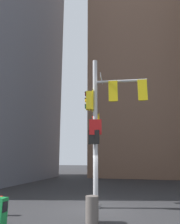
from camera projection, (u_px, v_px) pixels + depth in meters
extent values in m
plane|color=#2D2D30|center=(96.00, 208.00, 10.20)|extent=(120.00, 120.00, 0.00)
cube|color=brown|center=(137.00, 15.00, 35.84)|extent=(13.72, 13.72, 52.61)
cylinder|color=#B2B2B5|center=(95.00, 129.00, 11.02)|extent=(0.25, 0.25, 7.72)
cylinder|color=gray|center=(96.00, 206.00, 10.21)|extent=(0.45, 0.45, 0.16)
cylinder|color=#B2B2B5|center=(121.00, 81.00, 11.41)|extent=(2.78, 0.48, 0.14)
cylinder|color=#B2B2B5|center=(96.00, 113.00, 12.45)|extent=(0.59, 2.42, 0.14)
cube|color=yellow|center=(113.00, 91.00, 11.15)|extent=(0.48, 0.09, 1.14)
cube|color=yellow|center=(113.00, 92.00, 11.34)|extent=(0.38, 0.38, 1.00)
cylinder|color=red|center=(113.00, 87.00, 11.60)|extent=(0.21, 0.08, 0.20)
cube|color=black|center=(113.00, 85.00, 11.64)|extent=(0.23, 0.10, 0.02)
cylinder|color=#3C2C06|center=(113.00, 93.00, 11.53)|extent=(0.21, 0.08, 0.20)
cube|color=black|center=(113.00, 91.00, 11.56)|extent=(0.23, 0.10, 0.02)
cylinder|color=#06311C|center=(113.00, 99.00, 11.45)|extent=(0.21, 0.08, 0.20)
cube|color=black|center=(113.00, 97.00, 11.49)|extent=(0.23, 0.10, 0.02)
cube|color=yellow|center=(143.00, 90.00, 10.97)|extent=(0.48, 0.09, 1.14)
cube|color=yellow|center=(142.00, 91.00, 11.15)|extent=(0.38, 0.38, 1.00)
cylinder|color=#360605|center=(141.00, 86.00, 11.42)|extent=(0.21, 0.08, 0.20)
cube|color=black|center=(141.00, 84.00, 11.45)|extent=(0.23, 0.10, 0.02)
cylinder|color=yellow|center=(142.00, 92.00, 11.35)|extent=(0.21, 0.08, 0.20)
cube|color=black|center=(142.00, 90.00, 11.38)|extent=(0.23, 0.10, 0.02)
cylinder|color=#06311C|center=(142.00, 98.00, 11.27)|extent=(0.21, 0.08, 0.20)
cube|color=black|center=(142.00, 96.00, 11.30)|extent=(0.23, 0.10, 0.02)
cube|color=gold|center=(99.00, 123.00, 12.31)|extent=(0.12, 0.48, 1.14)
cube|color=gold|center=(96.00, 123.00, 12.32)|extent=(0.40, 0.40, 1.00)
cylinder|color=red|center=(93.00, 117.00, 12.41)|extent=(0.10, 0.21, 0.20)
cube|color=black|center=(92.00, 115.00, 12.43)|extent=(0.11, 0.23, 0.02)
cylinder|color=#3C2C06|center=(93.00, 123.00, 12.33)|extent=(0.10, 0.21, 0.20)
cube|color=black|center=(92.00, 121.00, 12.36)|extent=(0.11, 0.23, 0.02)
cylinder|color=#06311C|center=(93.00, 129.00, 12.26)|extent=(0.10, 0.21, 0.20)
cube|color=black|center=(92.00, 127.00, 12.28)|extent=(0.11, 0.23, 0.02)
cube|color=yellow|center=(99.00, 126.00, 13.26)|extent=(0.12, 0.48, 1.14)
cube|color=yellow|center=(96.00, 126.00, 13.27)|extent=(0.40, 0.40, 1.00)
cylinder|color=#360605|center=(93.00, 120.00, 13.36)|extent=(0.10, 0.21, 0.20)
cube|color=black|center=(93.00, 118.00, 13.39)|extent=(0.11, 0.23, 0.02)
cylinder|color=#3C2C06|center=(93.00, 126.00, 13.28)|extent=(0.10, 0.21, 0.20)
cube|color=black|center=(93.00, 124.00, 13.31)|extent=(0.11, 0.23, 0.02)
cylinder|color=#19C672|center=(93.00, 131.00, 13.21)|extent=(0.10, 0.21, 0.20)
cube|color=black|center=(93.00, 129.00, 13.24)|extent=(0.11, 0.23, 0.02)
cube|color=yellow|center=(93.00, 101.00, 11.34)|extent=(0.18, 0.46, 1.14)
cube|color=yellow|center=(89.00, 101.00, 11.33)|extent=(0.43, 0.43, 1.00)
cylinder|color=#360605|center=(86.00, 94.00, 11.39)|extent=(0.12, 0.21, 0.20)
cube|color=black|center=(85.00, 92.00, 11.41)|extent=(0.14, 0.23, 0.02)
cylinder|color=yellow|center=(86.00, 101.00, 11.31)|extent=(0.12, 0.21, 0.20)
cube|color=black|center=(85.00, 98.00, 11.34)|extent=(0.14, 0.23, 0.02)
cylinder|color=#06311C|center=(85.00, 107.00, 11.24)|extent=(0.12, 0.21, 0.20)
cube|color=black|center=(85.00, 105.00, 11.26)|extent=(0.14, 0.23, 0.02)
cube|color=white|center=(101.00, 79.00, 11.57)|extent=(0.13, 1.16, 0.28)
cube|color=#19479E|center=(101.00, 79.00, 11.57)|extent=(0.12, 1.12, 0.24)
cube|color=red|center=(95.00, 127.00, 10.83)|extent=(0.63, 0.16, 0.80)
cube|color=white|center=(95.00, 127.00, 10.83)|extent=(0.59, 0.15, 0.76)
cube|color=black|center=(94.00, 137.00, 10.73)|extent=(0.60, 0.11, 0.72)
cube|color=white|center=(94.00, 137.00, 10.73)|extent=(0.56, 0.10, 0.68)
cylinder|color=red|center=(0.00, 208.00, 8.93)|extent=(0.22, 0.22, 0.61)
sphere|color=red|center=(1.00, 199.00, 9.01)|extent=(0.23, 0.23, 0.23)
cylinder|color=red|center=(4.00, 207.00, 8.90)|extent=(0.10, 0.09, 0.09)
cube|color=black|center=(5.00, 207.00, 7.41)|extent=(0.01, 0.29, 0.35)
cylinder|color=#59514C|center=(92.00, 209.00, 7.95)|extent=(0.49, 0.49, 0.95)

